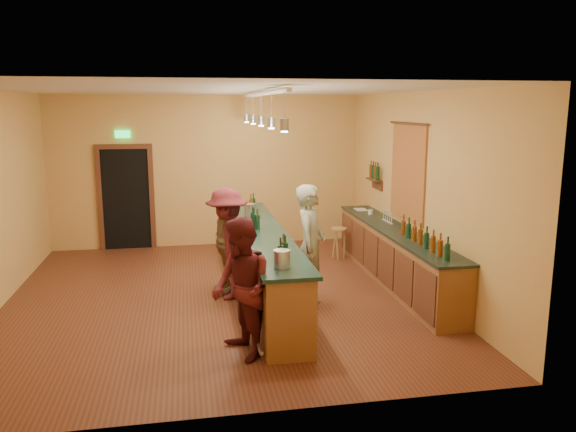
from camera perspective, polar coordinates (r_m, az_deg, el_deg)
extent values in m
plane|color=#522517|center=(9.02, -6.95, -8.16)|extent=(7.00, 7.00, 0.00)
cube|color=silver|center=(8.52, -7.46, 12.61)|extent=(6.50, 7.00, 0.02)
cube|color=#DB9252|center=(12.09, -8.18, 4.52)|extent=(6.50, 0.02, 3.20)
cube|color=#DB9252|center=(5.21, -4.92, -4.09)|extent=(6.50, 0.02, 3.20)
cube|color=#DB9252|center=(9.38, 13.05, 2.47)|extent=(0.02, 7.00, 3.20)
cube|color=black|center=(12.20, -16.11, 1.64)|extent=(0.95, 0.06, 2.10)
cube|color=#4F2617|center=(12.24, -18.56, 1.53)|extent=(0.10, 0.08, 2.10)
cube|color=#4F2617|center=(12.14, -13.65, 1.72)|extent=(0.10, 0.08, 2.10)
cube|color=#4F2617|center=(12.06, -16.40, 6.79)|extent=(1.15, 0.08, 0.10)
cube|color=#19E54C|center=(12.03, -16.47, 7.97)|extent=(0.30, 0.04, 0.15)
cube|color=#A72221|center=(9.71, 12.07, 4.28)|extent=(0.03, 1.40, 1.60)
cube|color=#4F2617|center=(11.11, 8.73, 3.67)|extent=(0.16, 0.55, 0.03)
cube|color=#4F2617|center=(11.15, 9.06, 3.16)|extent=(0.03, 0.55, 0.18)
cube|color=brown|center=(9.69, 10.76, -4.12)|extent=(0.55, 4.50, 0.90)
cube|color=black|center=(9.58, 10.86, -1.41)|extent=(0.60, 4.55, 0.04)
cylinder|color=silver|center=(10.76, 8.38, 0.40)|extent=(0.09, 0.09, 0.09)
cube|color=silver|center=(11.23, 7.41, 0.66)|extent=(0.22, 0.30, 0.01)
cube|color=brown|center=(8.93, -2.61, -4.92)|extent=(0.60, 5.00, 1.00)
cube|color=black|center=(8.80, -2.64, -1.63)|extent=(0.70, 5.10, 0.05)
cylinder|color=silver|center=(8.99, -4.88, -7.16)|extent=(0.05, 5.00, 0.05)
cylinder|color=silver|center=(6.74, -0.63, -4.39)|extent=(0.20, 0.20, 0.22)
cylinder|color=silver|center=(9.93, -3.88, 0.62)|extent=(0.20, 0.20, 0.22)
cube|color=silver|center=(8.59, -2.77, 12.28)|extent=(0.06, 4.60, 0.05)
cylinder|color=silver|center=(6.61, -0.37, 11.00)|extent=(0.01, 0.01, 0.35)
cylinder|color=#A5A5AD|center=(6.61, -0.37, 9.27)|extent=(0.11, 0.11, 0.14)
cylinder|color=#FFEABF|center=(6.61, -0.37, 8.57)|extent=(0.08, 0.08, 0.02)
cylinder|color=silver|center=(7.59, -1.72, 11.01)|extent=(0.01, 0.01, 0.35)
cylinder|color=#A5A5AD|center=(7.60, -1.71, 9.50)|extent=(0.11, 0.11, 0.14)
cylinder|color=#FFEABF|center=(7.60, -1.71, 8.90)|extent=(0.08, 0.08, 0.02)
cylinder|color=silver|center=(8.58, -2.75, 11.01)|extent=(0.01, 0.01, 0.35)
cylinder|color=#A5A5AD|center=(8.59, -2.74, 9.67)|extent=(0.11, 0.11, 0.14)
cylinder|color=#FFEABF|center=(8.59, -2.74, 9.14)|extent=(0.08, 0.08, 0.02)
cylinder|color=silver|center=(9.58, -3.58, 11.01)|extent=(0.01, 0.01, 0.35)
cylinder|color=#A5A5AD|center=(9.58, -3.56, 9.81)|extent=(0.11, 0.11, 0.14)
cylinder|color=#FFEABF|center=(9.58, -3.56, 9.33)|extent=(0.08, 0.08, 0.02)
cylinder|color=silver|center=(10.57, -4.24, 11.00)|extent=(0.01, 0.01, 0.35)
cylinder|color=#A5A5AD|center=(10.57, -4.23, 9.92)|extent=(0.11, 0.11, 0.14)
cylinder|color=#FFEABF|center=(10.57, -4.22, 9.49)|extent=(0.08, 0.08, 0.02)
imported|color=gray|center=(8.34, 2.29, -3.07)|extent=(0.68, 0.80, 1.84)
imported|color=#59191E|center=(6.68, -4.74, -7.39)|extent=(0.85, 0.97, 1.70)
imported|color=#997A51|center=(8.98, -6.29, -2.64)|extent=(0.60, 1.05, 1.68)
imported|color=#59191E|center=(8.75, -6.18, -2.80)|extent=(0.69, 1.15, 1.74)
cylinder|color=olive|center=(10.98, 5.20, -1.32)|extent=(0.31, 0.31, 0.04)
cylinder|color=olive|center=(11.08, 5.75, -2.88)|extent=(0.04, 0.04, 0.59)
cylinder|color=olive|center=(11.13, 4.74, -2.80)|extent=(0.04, 0.04, 0.59)
cylinder|color=olive|center=(10.94, 5.02, -3.05)|extent=(0.04, 0.04, 0.59)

